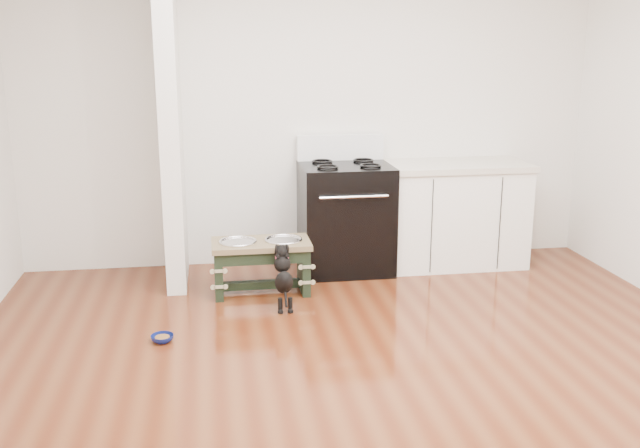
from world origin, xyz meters
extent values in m
plane|color=#4C1E0D|center=(0.00, 0.00, 0.00)|extent=(5.00, 5.00, 0.00)
plane|color=silver|center=(0.00, 2.50, 1.35)|extent=(5.00, 0.00, 5.00)
cube|color=silver|center=(-1.18, 2.10, 1.35)|extent=(0.15, 0.80, 2.70)
cube|color=black|center=(0.25, 2.15, 0.46)|extent=(0.76, 0.65, 0.92)
cube|color=black|center=(0.25, 1.84, 0.40)|extent=(0.58, 0.02, 0.50)
cylinder|color=silver|center=(0.25, 1.80, 0.72)|extent=(0.56, 0.02, 0.02)
cube|color=white|center=(0.25, 2.43, 1.03)|extent=(0.76, 0.08, 0.22)
torus|color=black|center=(0.07, 2.01, 0.93)|extent=(0.18, 0.18, 0.02)
torus|color=black|center=(0.43, 2.01, 0.93)|extent=(0.18, 0.18, 0.02)
torus|color=black|center=(0.07, 2.29, 0.93)|extent=(0.18, 0.18, 0.02)
torus|color=black|center=(0.43, 2.29, 0.93)|extent=(0.18, 0.18, 0.02)
cube|color=white|center=(1.23, 2.18, 0.43)|extent=(1.20, 0.60, 0.86)
cube|color=beige|center=(1.23, 2.18, 0.89)|extent=(1.24, 0.64, 0.05)
cube|color=black|center=(1.23, 1.92, 0.05)|extent=(1.20, 0.06, 0.10)
cube|color=black|center=(-0.85, 1.68, 0.19)|extent=(0.06, 0.37, 0.38)
cube|color=black|center=(-0.18, 1.68, 0.19)|extent=(0.06, 0.37, 0.38)
cube|color=black|center=(-0.51, 1.51, 0.33)|extent=(0.61, 0.03, 0.09)
cube|color=black|center=(-0.51, 1.68, 0.06)|extent=(0.61, 0.06, 0.06)
cube|color=brown|center=(-0.51, 1.68, 0.40)|extent=(0.76, 0.41, 0.04)
cylinder|color=silver|center=(-0.69, 1.68, 0.40)|extent=(0.26, 0.26, 0.05)
cylinder|color=silver|center=(-0.33, 1.68, 0.40)|extent=(0.26, 0.26, 0.05)
torus|color=silver|center=(-0.69, 1.68, 0.43)|extent=(0.30, 0.30, 0.02)
torus|color=silver|center=(-0.33, 1.68, 0.43)|extent=(0.30, 0.30, 0.02)
cylinder|color=black|center=(-0.41, 1.21, 0.06)|extent=(0.03, 0.03, 0.12)
cylinder|color=black|center=(-0.34, 1.21, 0.06)|extent=(0.03, 0.03, 0.12)
sphere|color=black|center=(-0.41, 1.20, 0.01)|extent=(0.04, 0.04, 0.04)
sphere|color=black|center=(-0.34, 1.20, 0.01)|extent=(0.04, 0.04, 0.04)
ellipsoid|color=black|center=(-0.38, 1.28, 0.21)|extent=(0.13, 0.31, 0.28)
sphere|color=black|center=(-0.38, 1.38, 0.32)|extent=(0.13, 0.13, 0.13)
sphere|color=black|center=(-0.38, 1.42, 0.40)|extent=(0.11, 0.11, 0.11)
sphere|color=black|center=(-0.41, 1.49, 0.40)|extent=(0.04, 0.04, 0.04)
sphere|color=black|center=(-0.34, 1.49, 0.40)|extent=(0.04, 0.04, 0.04)
cylinder|color=black|center=(-0.38, 1.16, 0.12)|extent=(0.02, 0.09, 0.10)
torus|color=#E0415C|center=(-0.38, 1.40, 0.36)|extent=(0.10, 0.07, 0.09)
imported|color=#0C1658|center=(-1.24, 0.81, 0.02)|extent=(0.17, 0.17, 0.05)
cylinder|color=brown|center=(-1.24, 0.81, 0.03)|extent=(0.10, 0.10, 0.02)
camera|label=1|loc=(-0.88, -3.66, 1.93)|focal=40.00mm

